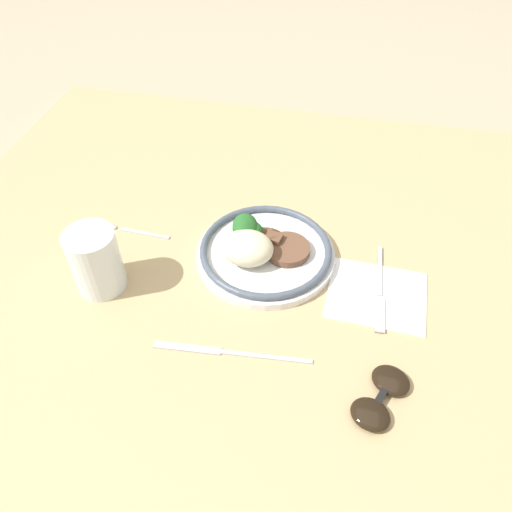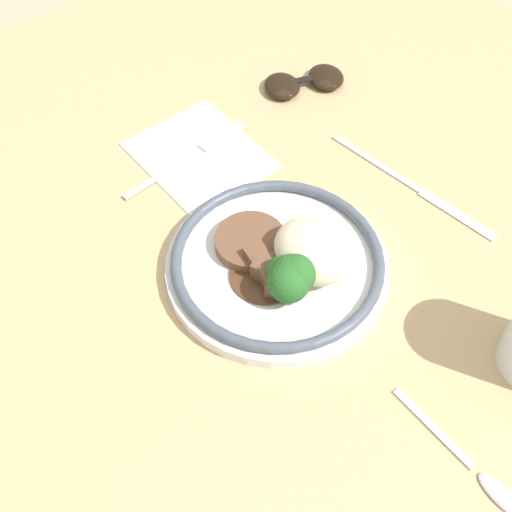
% 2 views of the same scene
% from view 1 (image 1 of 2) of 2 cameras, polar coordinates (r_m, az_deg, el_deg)
% --- Properties ---
extents(ground_plane, '(8.00, 8.00, 0.00)m').
position_cam_1_polar(ground_plane, '(0.86, -0.72, -3.53)').
color(ground_plane, tan).
extents(dining_table, '(1.19, 1.10, 0.04)m').
position_cam_1_polar(dining_table, '(0.85, -0.73, -2.74)').
color(dining_table, tan).
rests_on(dining_table, ground).
extents(napkin, '(0.16, 0.14, 0.00)m').
position_cam_1_polar(napkin, '(0.83, 13.64, -4.33)').
color(napkin, white).
rests_on(napkin, dining_table).
extents(plate, '(0.24, 0.24, 0.07)m').
position_cam_1_polar(plate, '(0.85, 0.60, 0.94)').
color(plate, white).
rests_on(plate, dining_table).
extents(juice_glass, '(0.08, 0.08, 0.11)m').
position_cam_1_polar(juice_glass, '(0.82, -17.74, -0.88)').
color(juice_glass, '#F4AD19').
rests_on(juice_glass, dining_table).
extents(fork, '(0.02, 0.19, 0.00)m').
position_cam_1_polar(fork, '(0.82, 13.96, -4.35)').
color(fork, '#B7B7BC').
rests_on(fork, napkin).
extents(knife, '(0.23, 0.03, 0.00)m').
position_cam_1_polar(knife, '(0.74, -3.48, -10.91)').
color(knife, '#B7B7BC').
rests_on(knife, dining_table).
extents(spoon, '(0.15, 0.02, 0.01)m').
position_cam_1_polar(spoon, '(0.95, -15.93, 3.16)').
color(spoon, '#B7B7BC').
rests_on(spoon, dining_table).
extents(sunglasses, '(0.09, 0.12, 0.02)m').
position_cam_1_polar(sunglasses, '(0.71, 14.07, -15.36)').
color(sunglasses, black).
rests_on(sunglasses, dining_table).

